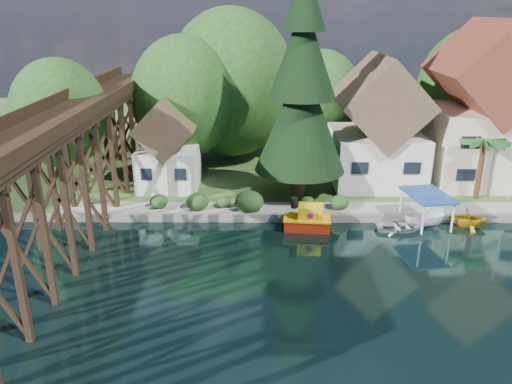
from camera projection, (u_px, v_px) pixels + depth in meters
ground at (313, 275)px, 30.01m from camera, size 140.00×140.00×0.00m
bank at (285, 136)px, 61.83m from camera, size 140.00×52.00×0.50m
seawall at (356, 218)px, 37.40m from camera, size 60.00×0.40×0.62m
promenade at (379, 209)px, 38.53m from camera, size 50.00×2.60×0.06m
trestle_bridge at (67, 164)px, 33.09m from camera, size 4.12×44.18×9.30m
house_left at (377, 130)px, 43.22m from camera, size 7.64×8.64×11.02m
house_center at (481, 115)px, 43.20m from camera, size 8.65×9.18×13.89m
shed at (168, 149)px, 42.34m from camera, size 5.09×5.40×7.85m
bg_trees at (304, 95)px, 47.43m from camera, size 49.90×13.30×10.57m
shrubs at (242, 200)px, 38.29m from camera, size 15.76×2.47×1.70m
conifer at (302, 90)px, 38.46m from camera, size 7.29×7.29×17.95m
palm_tree at (484, 144)px, 39.11m from camera, size 4.51×4.51×5.24m
tugboat at (308, 220)px, 36.04m from camera, size 3.54×2.18×2.44m
boat_white_a at (400, 225)px, 36.00m from camera, size 3.57×2.61×0.72m
boat_canopy at (426, 213)px, 36.31m from camera, size 3.36×4.36×2.55m
boat_yellow at (469, 217)px, 36.51m from camera, size 3.17×2.86×1.48m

